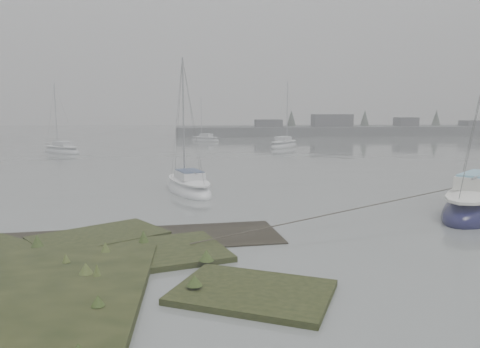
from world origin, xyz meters
name	(u,v)px	position (x,y,z in m)	size (l,w,h in m)	color
ground	(207,157)	(0.00, 30.00, 0.00)	(160.00, 160.00, 0.00)	slate
far_shoreline	(372,130)	(26.84, 61.90, 0.85)	(60.00, 8.00, 4.15)	#4C4F51
sailboat_white	(188,188)	(-1.26, 13.06, 0.23)	(3.30, 5.50, 7.38)	white
sailboat_far_a	(62,151)	(-13.84, 35.37, 0.22)	(4.92, 4.56, 7.15)	silver
sailboat_far_b	(284,145)	(8.60, 39.83, 0.24)	(4.65, 5.48, 7.71)	silver
sailboat_far_c	(205,140)	(0.11, 49.98, 0.20)	(4.39, 4.04, 6.35)	#A8AEB1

